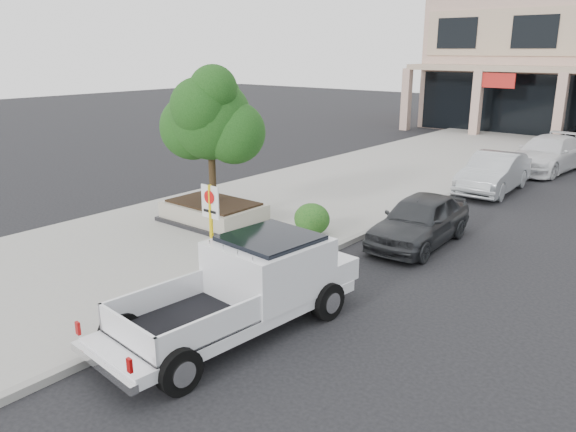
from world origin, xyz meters
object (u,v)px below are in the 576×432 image
at_px(no_parking_sign, 211,219).
at_px(curb_car_c, 547,154).
at_px(planter, 214,212).
at_px(curb_car_b, 494,173).
at_px(pickup_truck, 232,292).
at_px(planter_tree, 217,119).
at_px(curb_car_a, 420,220).

distance_m(no_parking_sign, curb_car_c, 19.06).
xyz_separation_m(planter, curb_car_b, (5.15, 10.17, 0.29)).
bearing_deg(pickup_truck, curb_car_b, 95.97).
relative_size(planter, planter_tree, 0.80).
xyz_separation_m(planter_tree, pickup_truck, (5.31, -4.77, -2.51)).
bearing_deg(curb_car_a, no_parking_sign, -115.13).
xyz_separation_m(pickup_truck, curb_car_a, (0.34, 7.25, -0.18)).
relative_size(planter, curb_car_a, 0.75).
height_order(planter, curb_car_b, curb_car_b).
xyz_separation_m(planter, curb_car_a, (5.78, 2.63, 0.25)).
bearing_deg(curb_car_b, planter_tree, -118.93).
bearing_deg(planter_tree, curb_car_c, 70.64).
xyz_separation_m(no_parking_sign, curb_car_a, (2.43, 5.82, -0.91)).
height_order(planter_tree, no_parking_sign, planter_tree).
relative_size(planter, pickup_truck, 0.56).
bearing_deg(curb_car_c, planter_tree, -102.69).
distance_m(pickup_truck, curb_car_b, 14.80).
bearing_deg(curb_car_a, curb_car_b, 92.31).
distance_m(pickup_truck, curb_car_a, 7.26).
relative_size(planter, curb_car_b, 0.69).
bearing_deg(planter_tree, no_parking_sign, -46.05).
xyz_separation_m(pickup_truck, curb_car_c, (0.17, 20.34, -0.10)).
relative_size(planter, curb_car_c, 0.58).
xyz_separation_m(no_parking_sign, curb_car_c, (2.25, 18.91, -0.83)).
distance_m(planter, pickup_truck, 7.15).
height_order(planter, no_parking_sign, no_parking_sign).
distance_m(planter_tree, curb_car_b, 11.51).
height_order(planter_tree, pickup_truck, planter_tree).
xyz_separation_m(no_parking_sign, curb_car_b, (1.79, 13.36, -0.87)).
bearing_deg(curb_car_b, curb_car_c, 82.94).
height_order(curb_car_b, curb_car_c, curb_car_c).
distance_m(no_parking_sign, curb_car_b, 13.51).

